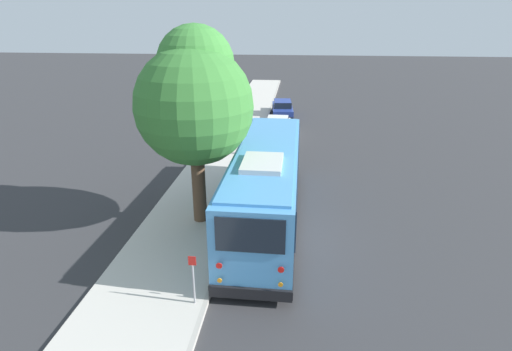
{
  "coord_description": "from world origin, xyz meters",
  "views": [
    {
      "loc": [
        -13.32,
        -0.49,
        7.78
      ],
      "look_at": [
        2.95,
        1.22,
        1.3
      ],
      "focal_mm": 28.0,
      "sensor_mm": 36.0,
      "label": 1
    }
  ],
  "objects_px": {
    "sign_post_far": "(209,247)",
    "fire_hydrant": "(248,148)",
    "parked_sedan_white": "(277,127)",
    "street_tree": "(195,98)",
    "parked_sedan_blue": "(282,109)",
    "shuttle_bus": "(267,181)",
    "sign_post_near": "(193,279)"
  },
  "relations": [
    {
      "from": "sign_post_far",
      "to": "street_tree",
      "type": "bearing_deg",
      "value": 18.43
    },
    {
      "from": "street_tree",
      "to": "sign_post_far",
      "type": "xyz_separation_m",
      "value": [
        -3.07,
        -1.02,
        -4.36
      ]
    },
    {
      "from": "parked_sedan_blue",
      "to": "sign_post_far",
      "type": "bearing_deg",
      "value": 171.89
    },
    {
      "from": "sign_post_far",
      "to": "fire_hydrant",
      "type": "height_order",
      "value": "sign_post_far"
    },
    {
      "from": "street_tree",
      "to": "fire_hydrant",
      "type": "xyz_separation_m",
      "value": [
        8.37,
        -0.87,
        -4.51
      ]
    },
    {
      "from": "sign_post_near",
      "to": "parked_sedan_white",
      "type": "bearing_deg",
      "value": -4.26
    },
    {
      "from": "shuttle_bus",
      "to": "parked_sedan_blue",
      "type": "distance_m",
      "value": 19.02
    },
    {
      "from": "sign_post_near",
      "to": "fire_hydrant",
      "type": "relative_size",
      "value": 1.92
    },
    {
      "from": "parked_sedan_white",
      "to": "sign_post_far",
      "type": "xyz_separation_m",
      "value": [
        -16.28,
        1.37,
        0.11
      ]
    },
    {
      "from": "fire_hydrant",
      "to": "sign_post_near",
      "type": "bearing_deg",
      "value": -179.35
    },
    {
      "from": "parked_sedan_blue",
      "to": "shuttle_bus",
      "type": "bearing_deg",
      "value": 176.07
    },
    {
      "from": "street_tree",
      "to": "sign_post_near",
      "type": "xyz_separation_m",
      "value": [
        -5.15,
        -1.02,
        -4.11
      ]
    },
    {
      "from": "parked_sedan_blue",
      "to": "sign_post_near",
      "type": "xyz_separation_m",
      "value": [
        -24.54,
        1.45,
        0.35
      ]
    },
    {
      "from": "shuttle_bus",
      "to": "fire_hydrant",
      "type": "relative_size",
      "value": 13.46
    },
    {
      "from": "parked_sedan_white",
      "to": "parked_sedan_blue",
      "type": "relative_size",
      "value": 0.93
    },
    {
      "from": "sign_post_far",
      "to": "fire_hydrant",
      "type": "distance_m",
      "value": 11.45
    },
    {
      "from": "parked_sedan_white",
      "to": "street_tree",
      "type": "relative_size",
      "value": 0.58
    },
    {
      "from": "shuttle_bus",
      "to": "fire_hydrant",
      "type": "height_order",
      "value": "shuttle_bus"
    },
    {
      "from": "sign_post_near",
      "to": "sign_post_far",
      "type": "distance_m",
      "value": 2.09
    },
    {
      "from": "parked_sedan_blue",
      "to": "fire_hydrant",
      "type": "bearing_deg",
      "value": 167.28
    },
    {
      "from": "sign_post_far",
      "to": "parked_sedan_white",
      "type": "bearing_deg",
      "value": -4.8
    },
    {
      "from": "street_tree",
      "to": "sign_post_far",
      "type": "height_order",
      "value": "street_tree"
    },
    {
      "from": "parked_sedan_blue",
      "to": "sign_post_near",
      "type": "relative_size",
      "value": 2.99
    },
    {
      "from": "parked_sedan_white",
      "to": "street_tree",
      "type": "xyz_separation_m",
      "value": [
        -13.21,
        2.39,
        4.47
      ]
    },
    {
      "from": "shuttle_bus",
      "to": "parked_sedan_white",
      "type": "xyz_separation_m",
      "value": [
        12.81,
        0.25,
        -1.15
      ]
    },
    {
      "from": "parked_sedan_blue",
      "to": "fire_hydrant",
      "type": "xyz_separation_m",
      "value": [
        -11.01,
        1.61,
        -0.05
      ]
    },
    {
      "from": "shuttle_bus",
      "to": "sign_post_near",
      "type": "bearing_deg",
      "value": 164.15
    },
    {
      "from": "parked_sedan_white",
      "to": "street_tree",
      "type": "distance_m",
      "value": 14.15
    },
    {
      "from": "parked_sedan_white",
      "to": "sign_post_far",
      "type": "distance_m",
      "value": 16.34
    },
    {
      "from": "fire_hydrant",
      "to": "street_tree",
      "type": "bearing_deg",
      "value": 174.08
    },
    {
      "from": "parked_sedan_white",
      "to": "street_tree",
      "type": "bearing_deg",
      "value": 170.53
    },
    {
      "from": "street_tree",
      "to": "fire_hydrant",
      "type": "height_order",
      "value": "street_tree"
    }
  ]
}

